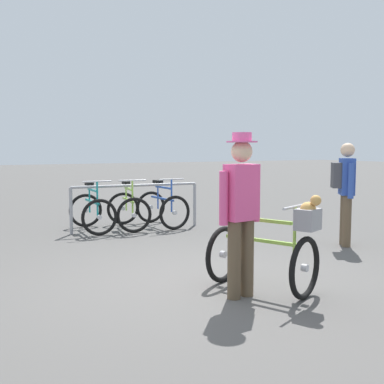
{
  "coord_description": "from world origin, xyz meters",
  "views": [
    {
      "loc": [
        -2.66,
        -4.82,
        1.57
      ],
      "look_at": [
        0.22,
        0.55,
        1.0
      ],
      "focal_mm": 44.6,
      "sensor_mm": 36.0,
      "label": 1
    }
  ],
  "objects_px": {
    "racked_bike_lime": "(128,210)",
    "racked_bike_teal": "(92,212)",
    "pedestrian_with_backpack": "(345,187)",
    "person_with_featured_bike": "(241,208)",
    "featured_bicycle": "(272,248)",
    "racked_bike_blue": "(162,208)"
  },
  "relations": [
    {
      "from": "pedestrian_with_backpack",
      "to": "featured_bicycle",
      "type": "bearing_deg",
      "value": -150.68
    },
    {
      "from": "racked_bike_teal",
      "to": "featured_bicycle",
      "type": "relative_size",
      "value": 0.88
    },
    {
      "from": "racked_bike_teal",
      "to": "pedestrian_with_backpack",
      "type": "bearing_deg",
      "value": -45.27
    },
    {
      "from": "racked_bike_blue",
      "to": "person_with_featured_bike",
      "type": "relative_size",
      "value": 0.66
    },
    {
      "from": "racked_bike_lime",
      "to": "pedestrian_with_backpack",
      "type": "height_order",
      "value": "pedestrian_with_backpack"
    },
    {
      "from": "person_with_featured_bike",
      "to": "pedestrian_with_backpack",
      "type": "distance_m",
      "value": 3.27
    },
    {
      "from": "racked_bike_lime",
      "to": "racked_bike_blue",
      "type": "distance_m",
      "value": 0.7
    },
    {
      "from": "racked_bike_lime",
      "to": "racked_bike_blue",
      "type": "relative_size",
      "value": 1.05
    },
    {
      "from": "racked_bike_teal",
      "to": "person_with_featured_bike",
      "type": "xyz_separation_m",
      "value": [
        0.23,
        -4.62,
        0.58
      ]
    },
    {
      "from": "person_with_featured_bike",
      "to": "featured_bicycle",
      "type": "bearing_deg",
      "value": -2.91
    },
    {
      "from": "racked_bike_lime",
      "to": "featured_bicycle",
      "type": "height_order",
      "value": "featured_bicycle"
    },
    {
      "from": "featured_bicycle",
      "to": "person_with_featured_bike",
      "type": "relative_size",
      "value": 0.73
    },
    {
      "from": "featured_bicycle",
      "to": "pedestrian_with_backpack",
      "type": "height_order",
      "value": "pedestrian_with_backpack"
    },
    {
      "from": "racked_bike_lime",
      "to": "racked_bike_teal",
      "type": "bearing_deg",
      "value": 175.65
    },
    {
      "from": "racked_bike_lime",
      "to": "pedestrian_with_backpack",
      "type": "distance_m",
      "value": 4.05
    },
    {
      "from": "racked_bike_lime",
      "to": "pedestrian_with_backpack",
      "type": "relative_size",
      "value": 0.73
    },
    {
      "from": "racked_bike_teal",
      "to": "featured_bicycle",
      "type": "distance_m",
      "value": 4.68
    },
    {
      "from": "racked_bike_lime",
      "to": "pedestrian_with_backpack",
      "type": "xyz_separation_m",
      "value": [
        2.48,
        -3.15,
        0.57
      ]
    },
    {
      "from": "racked_bike_teal",
      "to": "pedestrian_with_backpack",
      "type": "xyz_separation_m",
      "value": [
        3.17,
        -3.2,
        0.57
      ]
    },
    {
      "from": "racked_bike_teal",
      "to": "pedestrian_with_backpack",
      "type": "relative_size",
      "value": 0.67
    },
    {
      "from": "racked_bike_blue",
      "to": "racked_bike_teal",
      "type": "bearing_deg",
      "value": 175.65
    },
    {
      "from": "racked_bike_blue",
      "to": "pedestrian_with_backpack",
      "type": "bearing_deg",
      "value": -60.15
    }
  ]
}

